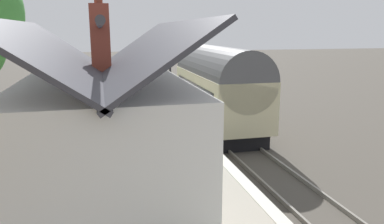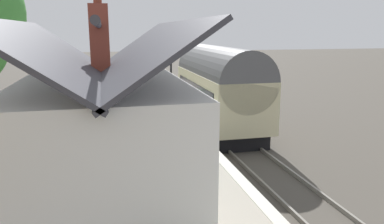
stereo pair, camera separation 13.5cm
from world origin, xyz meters
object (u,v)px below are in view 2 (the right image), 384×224
at_px(bench_by_lamp, 122,91).
at_px(bench_platform_end, 121,85).
at_px(train, 220,88).
at_px(planter_under_sign, 151,95).
at_px(planter_bench_right, 96,99).
at_px(lamp_post_platform, 171,68).
at_px(bench_near_building, 125,103).
at_px(station_building, 104,128).
at_px(bench_mid_platform, 135,112).

distance_m(bench_by_lamp, bench_platform_end, 3.00).
relative_size(train, bench_platform_end, 5.91).
bearing_deg(planter_under_sign, bench_by_lamp, 72.94).
bearing_deg(bench_platform_end, planter_bench_right, 158.69).
bearing_deg(train, lamp_post_platform, 90.26).
xyz_separation_m(bench_near_building, bench_by_lamp, (4.01, -0.06, 0.00)).
distance_m(station_building, lamp_post_platform, 8.57).
relative_size(bench_platform_end, lamp_post_platform, 0.41).
bearing_deg(bench_by_lamp, planter_bench_right, 125.35).
bearing_deg(planter_bench_right, bench_mid_platform, -160.30).
height_order(station_building, planter_bench_right, station_building).
bearing_deg(bench_near_building, bench_mid_platform, -172.53).
bearing_deg(bench_by_lamp, lamp_post_platform, -157.35).
xyz_separation_m(train, bench_mid_platform, (-1.08, 4.45, -0.81)).
relative_size(bench_near_building, bench_by_lamp, 1.00).
relative_size(bench_by_lamp, planter_bench_right, 1.48).
bearing_deg(lamp_post_platform, bench_by_lamp, 22.65).
xyz_separation_m(train, lamp_post_platform, (-0.01, 2.52, 1.11)).
xyz_separation_m(planter_under_sign, lamp_post_platform, (-4.64, -0.44, 2.13)).
bearing_deg(bench_platform_end, bench_mid_platform, -178.67).
bearing_deg(station_building, planter_under_sign, -12.71).
xyz_separation_m(bench_mid_platform, planter_under_sign, (5.71, -1.48, -0.22)).
xyz_separation_m(train, station_building, (-7.89, 5.79, 0.28)).
xyz_separation_m(station_building, bench_platform_end, (16.05, -1.13, -1.09)).
relative_size(bench_by_lamp, bench_mid_platform, 1.00).
xyz_separation_m(bench_by_lamp, lamp_post_platform, (-5.17, -2.16, 1.92)).
xyz_separation_m(train, bench_platform_end, (8.16, 4.66, -0.81)).
height_order(bench_near_building, lamp_post_platform, lamp_post_platform).
bearing_deg(bench_by_lamp, planter_under_sign, -107.06).
relative_size(train, planter_bench_right, 8.73).
bearing_deg(train, planter_bench_right, 57.34).
distance_m(bench_near_building, bench_by_lamp, 4.01).
relative_size(station_building, lamp_post_platform, 2.37).
height_order(bench_near_building, planter_under_sign, bench_near_building).
relative_size(bench_near_building, planter_under_sign, 1.81).
height_order(planter_under_sign, lamp_post_platform, lamp_post_platform).
bearing_deg(planter_bench_right, train, -122.66).
bearing_deg(train, planter_under_sign, 32.62).
xyz_separation_m(station_building, bench_mid_platform, (6.81, -1.34, -1.09)).
xyz_separation_m(bench_by_lamp, planter_under_sign, (-0.53, -1.71, -0.22)).
distance_m(station_building, bench_near_building, 9.16).
relative_size(station_building, bench_mid_platform, 5.72).
distance_m(train, bench_by_lamp, 7.01).
bearing_deg(lamp_post_platform, station_building, 157.48).
bearing_deg(bench_mid_platform, bench_by_lamp, 2.12).
distance_m(station_building, bench_mid_platform, 7.02).
bearing_deg(station_building, planter_bench_right, 2.34).
height_order(train, planter_bench_right, train).
xyz_separation_m(bench_mid_platform, planter_bench_right, (5.11, 1.83, -0.18)).
bearing_deg(train, bench_by_lamp, 42.22).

